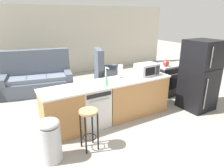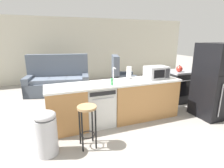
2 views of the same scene
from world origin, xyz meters
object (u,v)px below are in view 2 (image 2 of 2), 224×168
(soap_bottle, at_px, (112,82))
(armchair, at_px, (121,79))
(microwave, at_px, (156,72))
(refrigerator, at_px, (214,81))
(stove_range, at_px, (179,86))
(dishwasher, at_px, (99,105))
(bar_stool, at_px, (87,118))
(couch, at_px, (59,81))
(trash_bin, at_px, (46,133))
(kettle, at_px, (179,69))
(paper_towel_roll, at_px, (129,73))

(soap_bottle, distance_m, armchair, 2.91)
(microwave, bearing_deg, soap_bottle, -170.37)
(refrigerator, bearing_deg, stove_range, 89.99)
(dishwasher, height_order, bar_stool, dishwasher)
(couch, bearing_deg, stove_range, -32.65)
(stove_range, height_order, bar_stool, stove_range)
(trash_bin, bearing_deg, couch, 82.55)
(bar_stool, height_order, couch, couch)
(soap_bottle, distance_m, bar_stool, 0.92)
(dishwasher, relative_size, microwave, 1.68)
(kettle, height_order, armchair, armchair)
(couch, bearing_deg, trash_bin, -97.45)
(armchair, bearing_deg, paper_towel_roll, -109.04)
(soap_bottle, height_order, armchair, armchair)
(couch, bearing_deg, microwave, -52.26)
(soap_bottle, bearing_deg, bar_stool, -140.83)
(kettle, relative_size, bar_stool, 0.28)
(kettle, xyz_separation_m, trash_bin, (-3.50, -1.11, -0.61))
(stove_range, distance_m, bar_stool, 3.27)
(microwave, height_order, trash_bin, microwave)
(microwave, height_order, soap_bottle, microwave)
(refrigerator, height_order, kettle, refrigerator)
(paper_towel_roll, bearing_deg, stove_range, 11.70)
(stove_range, distance_m, armchair, 2.08)
(armchair, bearing_deg, couch, 172.21)
(bar_stool, height_order, trash_bin, same)
(stove_range, height_order, armchair, armchair)
(microwave, distance_m, paper_towel_roll, 0.64)
(kettle, bearing_deg, paper_towel_roll, -171.35)
(soap_bottle, bearing_deg, trash_bin, -159.37)
(soap_bottle, distance_m, trash_bin, 1.50)
(refrigerator, relative_size, kettle, 8.32)
(paper_towel_roll, distance_m, soap_bottle, 0.67)
(kettle, distance_m, couch, 3.82)
(kettle, height_order, trash_bin, kettle)
(kettle, xyz_separation_m, couch, (-3.07, 2.20, -0.59))
(dishwasher, height_order, paper_towel_roll, paper_towel_roll)
(refrigerator, bearing_deg, bar_stool, -176.84)
(dishwasher, bearing_deg, soap_bottle, -43.06)
(stove_range, xyz_separation_m, couch, (-3.24, 2.07, -0.06))
(refrigerator, xyz_separation_m, microwave, (-1.21, 0.55, 0.19))
(stove_range, bearing_deg, refrigerator, -90.01)
(bar_stool, bearing_deg, couch, 93.80)
(kettle, bearing_deg, armchair, 115.65)
(refrigerator, bearing_deg, dishwasher, 168.07)
(kettle, bearing_deg, dishwasher, -170.15)
(soap_bottle, xyz_separation_m, couch, (-0.85, 2.82, -0.58))
(stove_range, bearing_deg, soap_bottle, -162.55)
(microwave, height_order, kettle, microwave)
(refrigerator, bearing_deg, armchair, 110.58)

